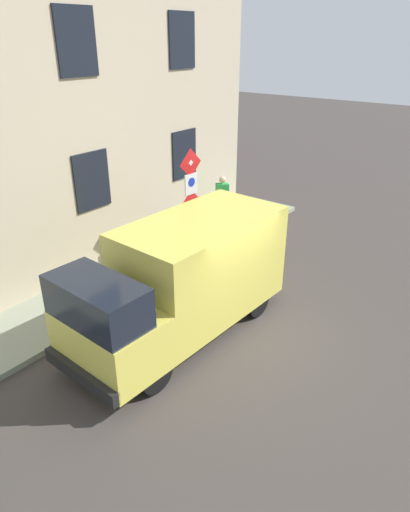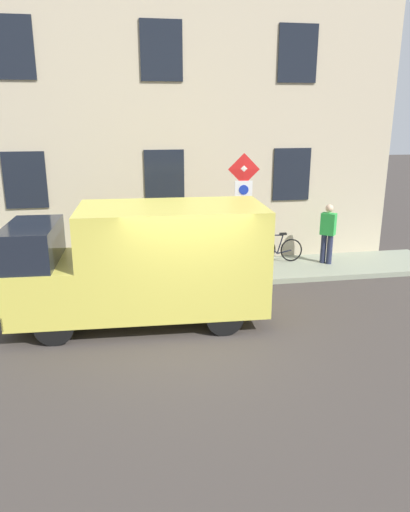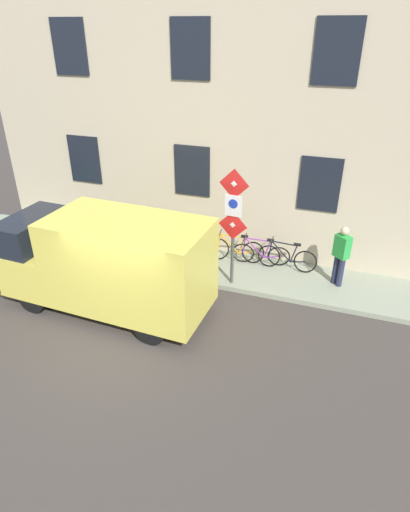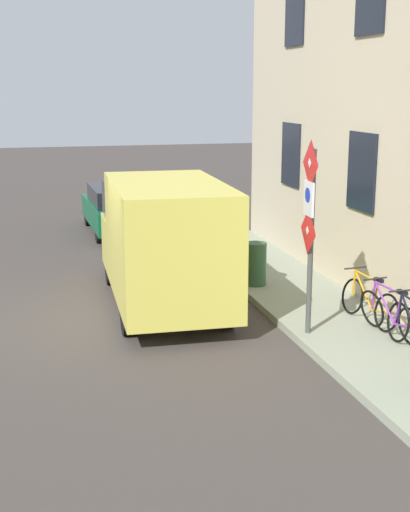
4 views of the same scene
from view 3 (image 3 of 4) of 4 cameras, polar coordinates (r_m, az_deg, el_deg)
The scene contains 10 objects.
ground_plane at distance 10.41m, azimuth -10.98°, elevation -10.49°, with size 80.00×80.00×0.00m, color #413A36.
sidewalk_slab at distance 13.13m, azimuth -3.10°, elevation -0.69°, with size 2.05×15.46×0.14m, color gray.
building_facade at distance 12.97m, azimuth -1.19°, elevation 17.87°, with size 0.75×13.46×8.15m.
sign_post_stacked at distance 10.98m, azimuth 3.75°, elevation 5.36°, with size 0.17×0.56×3.12m.
delivery_van at distance 10.74m, azimuth -12.72°, elevation -0.77°, with size 2.21×5.41×2.50m.
bicycle_black at distance 12.61m, azimuth 10.78°, elevation -0.20°, with size 0.46×1.71×0.89m.
bicycle_purple at distance 12.72m, azimuth 7.38°, elevation 0.34°, with size 0.48×1.71×0.89m.
bicycle_orange at distance 12.87m, azimuth 4.04°, elevation 0.88°, with size 0.46×1.72×0.89m.
pedestrian at distance 11.95m, azimuth 17.57°, elevation 0.24°, with size 0.46×0.47×1.72m.
litter_bin at distance 12.85m, azimuth -9.53°, elevation 0.88°, with size 0.44×0.44×0.90m, color #2D5133.
Camera 3 is at (-6.84, -4.47, 6.44)m, focal length 30.19 mm.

